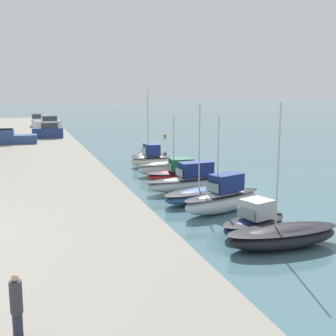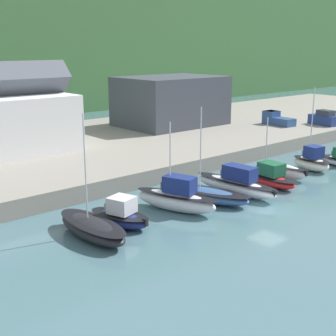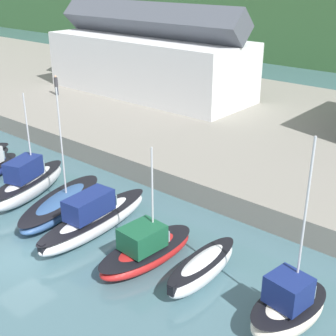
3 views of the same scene
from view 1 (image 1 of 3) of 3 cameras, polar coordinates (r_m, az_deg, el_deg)
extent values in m
plane|color=#476B75|center=(42.06, 9.02, -2.70)|extent=(320.00, 320.00, 0.00)
ellipsoid|color=black|center=(28.34, 13.83, -8.17)|extent=(2.43, 6.98, 1.28)
ellipsoid|color=black|center=(28.20, 13.87, -7.31)|extent=(2.53, 7.12, 0.12)
cylinder|color=silver|center=(27.02, 13.29, 0.20)|extent=(0.10, 0.10, 7.18)
ellipsoid|color=navy|center=(30.26, 10.41, -7.01)|extent=(3.47, 5.20, 1.08)
ellipsoid|color=black|center=(30.15, 10.43, -6.32)|extent=(3.58, 5.32, 0.12)
cube|color=silver|center=(30.11, 10.80, -4.88)|extent=(2.03, 2.07, 1.17)
cube|color=#8CA5B2|center=(29.47, 9.45, -5.53)|extent=(1.41, 0.53, 0.58)
cube|color=black|center=(31.81, 13.28, -5.84)|extent=(0.43, 0.37, 0.56)
ellipsoid|color=silver|center=(34.79, 6.64, -4.14)|extent=(3.93, 7.17, 1.57)
ellipsoid|color=black|center=(34.65, 6.66, -3.26)|extent=(4.05, 7.33, 0.12)
cube|color=navy|center=(34.69, 7.11, -1.76)|extent=(2.07, 2.74, 1.29)
cube|color=#8CA5B2|center=(33.82, 5.43, -2.38)|extent=(1.20, 0.49, 0.65)
cylinder|color=silver|center=(33.71, 6.13, 1.53)|extent=(0.10, 0.10, 5.48)
ellipsoid|color=#33568E|center=(37.86, 4.44, -3.22)|extent=(4.62, 8.03, 1.13)
ellipsoid|color=black|center=(37.77, 4.45, -2.64)|extent=(4.75, 8.20, 0.12)
cylinder|color=silver|center=(36.74, 3.85, 2.66)|extent=(0.10, 0.10, 6.79)
ellipsoid|color=white|center=(41.03, 2.88, -1.94)|extent=(2.51, 8.42, 1.36)
ellipsoid|color=black|center=(40.93, 2.88, -1.29)|extent=(2.60, 8.59, 0.12)
cube|color=navy|center=(40.94, 3.42, -0.11)|extent=(1.63, 3.00, 1.24)
cube|color=#8CA5B2|center=(40.31, 1.37, -0.54)|extent=(1.27, 0.20, 0.62)
cube|color=black|center=(42.78, 7.65, -1.12)|extent=(0.38, 0.31, 0.56)
ellipsoid|color=red|center=(45.12, 1.23, -0.96)|extent=(2.64, 6.15, 1.06)
ellipsoid|color=black|center=(45.04, 1.23, -0.50)|extent=(2.73, 6.28, 0.12)
cube|color=#195638|center=(44.99, 1.61, 0.45)|extent=(1.81, 2.21, 1.17)
cube|color=#8CA5B2|center=(44.71, 0.12, 0.16)|extent=(1.51, 0.20, 0.58)
cylinder|color=silver|center=(44.47, 0.69, 3.02)|extent=(0.10, 0.10, 5.29)
ellipsoid|color=white|center=(47.83, -0.70, -0.08)|extent=(1.67, 5.27, 1.40)
ellipsoid|color=black|center=(47.74, -0.70, 0.49)|extent=(1.73, 5.38, 0.12)
cube|color=black|center=(48.68, 2.03, 0.43)|extent=(0.37, 0.30, 0.56)
ellipsoid|color=white|center=(52.29, -2.08, 0.83)|extent=(2.74, 4.60, 1.38)
ellipsoid|color=black|center=(52.21, -2.09, 1.35)|extent=(2.83, 4.70, 0.12)
cube|color=navy|center=(52.11, -1.86, 2.25)|extent=(1.80, 1.74, 1.24)
cube|color=#8CA5B2|center=(52.03, -2.85, 2.02)|extent=(1.43, 0.31, 0.62)
cylinder|color=silver|center=(51.69, -2.47, 5.53)|extent=(0.10, 0.10, 7.24)
ellipsoid|color=white|center=(56.53, -2.33, 1.35)|extent=(2.31, 4.30, 0.94)
ellipsoid|color=black|center=(56.48, -2.33, 1.68)|extent=(2.40, 4.39, 0.12)
cube|color=#195638|center=(56.42, -2.13, 2.40)|extent=(1.70, 1.52, 1.13)
cube|color=#8CA5B2|center=(56.22, -3.01, 2.18)|extent=(1.51, 0.12, 0.57)
cube|color=black|center=(57.05, -0.37, 1.63)|extent=(0.36, 0.29, 0.56)
cube|color=silver|center=(80.65, -14.44, 5.12)|extent=(2.00, 4.28, 1.40)
cube|color=#333842|center=(80.59, -14.25, 5.90)|extent=(1.64, 2.38, 0.76)
cube|color=navy|center=(68.37, -14.42, 4.17)|extent=(2.35, 4.40, 1.40)
cube|color=#333842|center=(68.24, -14.20, 5.08)|extent=(1.83, 2.49, 0.76)
cube|color=silver|center=(86.16, -15.70, 5.40)|extent=(4.25, 1.91, 1.40)
cube|color=#333842|center=(86.39, -15.74, 6.13)|extent=(2.35, 1.59, 0.76)
cube|color=#2D4C84|center=(63.27, -17.28, 3.39)|extent=(2.21, 3.62, 1.10)
cube|color=#2D4C84|center=(63.34, -19.13, 3.65)|extent=(2.01, 2.00, 1.90)
cube|color=#2D333D|center=(63.27, -19.17, 4.28)|extent=(1.89, 1.73, 0.50)
cylinder|color=#232838|center=(16.37, -17.85, -17.74)|extent=(0.32, 0.32, 0.85)
cylinder|color=#333338|center=(15.94, -18.05, -14.73)|extent=(0.40, 0.40, 1.05)
sphere|color=tan|center=(15.68, -18.19, -12.59)|extent=(0.24, 0.24, 0.24)
sphere|color=orange|center=(80.31, -0.39, 3.99)|extent=(0.51, 0.51, 0.51)
camera|label=2|loc=(40.99, 62.90, 9.22)|focal=50.00mm
camera|label=3|loc=(63.51, 10.10, 14.70)|focal=50.00mm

